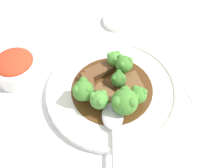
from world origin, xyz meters
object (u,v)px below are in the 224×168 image
object	(u,v)px
beef_strip_0	(133,85)
broccoli_floret_5	(99,100)
broccoli_floret_0	(83,89)
broccoli_floret_1	(138,95)
broccoli_floret_2	(114,58)
broccoli_floret_6	(124,102)
broccoli_floret_3	(118,79)
serving_spoon	(113,122)
main_plate	(112,90)
beef_strip_3	(88,83)
broccoli_floret_4	(124,64)
side_bowl_kimchi	(15,66)
beef_strip_2	(99,71)
beef_strip_1	(108,95)
sauce_dish	(118,21)

from	to	relation	value
beef_strip_0	broccoli_floret_5	xyz separation A→B (m)	(0.09, 0.02, 0.03)
broccoli_floret_0	broccoli_floret_1	bearing A→B (deg)	150.40
broccoli_floret_2	broccoli_floret_1	bearing A→B (deg)	91.63
broccoli_floret_2	broccoli_floret_5	bearing A→B (deg)	49.90
beef_strip_0	broccoli_floret_6	world-z (taller)	broccoli_floret_6
broccoli_floret_3	serving_spoon	world-z (taller)	broccoli_floret_3
main_plate	serving_spoon	size ratio (longest dim) A/B	1.55
beef_strip_3	broccoli_floret_0	xyz separation A→B (m)	(0.02, 0.03, 0.02)
main_plate	broccoli_floret_4	bearing A→B (deg)	-146.17
broccoli_floret_5	broccoli_floret_6	distance (m)	0.05
broccoli_floret_4	side_bowl_kimchi	distance (m)	0.25
beef_strip_2	broccoli_floret_0	world-z (taller)	broccoli_floret_0
broccoli_floret_5	broccoli_floret_6	size ratio (longest dim) A/B	0.84
beef_strip_2	broccoli_floret_1	size ratio (longest dim) A/B	1.49
broccoli_floret_3	broccoli_floret_2	bearing A→B (deg)	-106.44
beef_strip_1	side_bowl_kimchi	world-z (taller)	side_bowl_kimchi
beef_strip_3	side_bowl_kimchi	size ratio (longest dim) A/B	0.53
beef_strip_0	broccoli_floret_5	world-z (taller)	broccoli_floret_5
main_plate	broccoli_floret_4	world-z (taller)	broccoli_floret_4
beef_strip_3	broccoli_floret_2	world-z (taller)	broccoli_floret_2
beef_strip_1	beef_strip_3	xyz separation A→B (m)	(0.03, -0.04, 0.00)
broccoli_floret_1	broccoli_floret_3	distance (m)	0.06
beef_strip_3	broccoli_floret_1	size ratio (longest dim) A/B	1.37
beef_strip_2	broccoli_floret_5	world-z (taller)	broccoli_floret_5
beef_strip_0	broccoli_floret_5	size ratio (longest dim) A/B	1.38
beef_strip_1	broccoli_floret_4	distance (m)	0.08
main_plate	broccoli_floret_6	world-z (taller)	broccoli_floret_6
broccoli_floret_4	broccoli_floret_6	bearing A→B (deg)	64.11
beef_strip_0	serving_spoon	bearing A→B (deg)	38.85
serving_spoon	side_bowl_kimchi	bearing A→B (deg)	-56.76
broccoli_floret_0	serving_spoon	distance (m)	0.09
broccoli_floret_4	broccoli_floret_6	size ratio (longest dim) A/B	0.84
broccoli_floret_2	broccoli_floret_6	xyz separation A→B (m)	(0.03, 0.12, 0.01)
broccoli_floret_3	side_bowl_kimchi	bearing A→B (deg)	-35.43
broccoli_floret_1	sauce_dish	size ratio (longest dim) A/B	0.51
broccoli_floret_0	broccoli_floret_5	bearing A→B (deg)	119.50
main_plate	beef_strip_1	bearing A→B (deg)	44.72
beef_strip_1	broccoli_floret_3	size ratio (longest dim) A/B	1.87
broccoli_floret_3	serving_spoon	xyz separation A→B (m)	(0.05, 0.08, -0.02)
serving_spoon	broccoli_floret_2	bearing A→B (deg)	-116.14
beef_strip_3	broccoli_floret_5	size ratio (longest dim) A/B	1.17
beef_strip_1	broccoli_floret_0	distance (m)	0.06
beef_strip_0	side_bowl_kimchi	bearing A→B (deg)	-35.16
broccoli_floret_0	broccoli_floret_5	distance (m)	0.04
broccoli_floret_2	sauce_dish	world-z (taller)	broccoli_floret_2
beef_strip_3	serving_spoon	distance (m)	0.11
broccoli_floret_6	sauce_dish	world-z (taller)	broccoli_floret_6
beef_strip_1	sauce_dish	xyz separation A→B (m)	(-0.13, -0.22, -0.02)
beef_strip_2	broccoli_floret_4	xyz separation A→B (m)	(-0.05, 0.02, 0.02)
beef_strip_0	broccoli_floret_3	xyz separation A→B (m)	(0.03, -0.02, 0.02)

